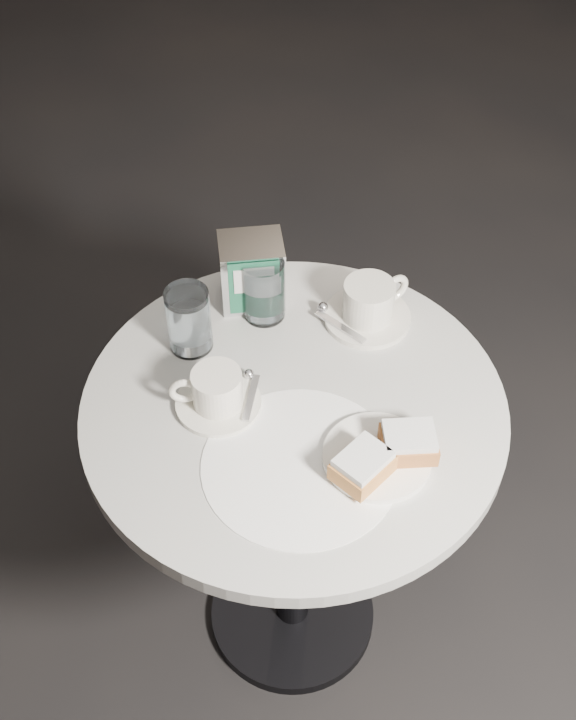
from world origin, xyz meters
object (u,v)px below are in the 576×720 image
Objects in this scene: coffee_cup_right at (369,305)px; napkin_dispenser at (252,272)px; coffee_cup_left at (217,392)px; beignet_plate at (382,455)px; water_glass_left at (189,321)px; cafe_table at (293,474)px; water_glass_right at (264,290)px.

coffee_cup_right is 0.21m from napkin_dispenser.
napkin_dispenser is (-0.15, 0.15, 0.03)m from coffee_cup_right.
coffee_cup_left is 1.35× the size of napkin_dispenser.
water_glass_left is (-0.15, 0.37, 0.04)m from beignet_plate.
coffee_cup_left is (-0.17, 0.23, 0.01)m from beignet_plate.
water_glass_left is at bearing 111.68° from beignet_plate.
water_glass_right is at bearing 74.90° from cafe_table.
coffee_cup_left is 1.52× the size of water_glass_left.
beignet_plate is at bearing -67.77° from napkin_dispenser.
water_glass_left is 0.16m from napkin_dispenser.
beignet_plate is 0.38m from water_glass_right.
coffee_cup_right is 0.19m from water_glass_right.
water_glass_right is at bearing 90.25° from beignet_plate.
coffee_cup_left is 0.33m from coffee_cup_right.
beignet_plate is 0.28m from coffee_cup_left.
coffee_cup_right is 1.39× the size of water_glass_left.
coffee_cup_left is (-0.11, 0.06, 0.23)m from cafe_table.
napkin_dispenser reaches higher than water_glass_left.
water_glass_right is (-0.15, 0.10, 0.02)m from coffee_cup_right.
water_glass_right is 0.05m from napkin_dispenser.
water_glass_left reaches higher than coffee_cup_right.
napkin_dispenser is (0.17, 0.20, 0.03)m from coffee_cup_left.
water_glass_left reaches higher than water_glass_right.
beignet_plate is 1.38× the size of napkin_dispenser.
beignet_plate is 1.57× the size of water_glass_right.
napkin_dispenser is at bearing 90.12° from water_glass_right.
cafe_table is at bearing 108.60° from beignet_plate.
coffee_cup_right is (0.21, 0.11, 0.23)m from cafe_table.
coffee_cup_left is at bearing -137.96° from water_glass_right.
water_glass_right is at bearing 2.52° from water_glass_left.
water_glass_right is (0.15, 0.01, -0.00)m from water_glass_left.
beignet_plate reaches higher than cafe_table.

